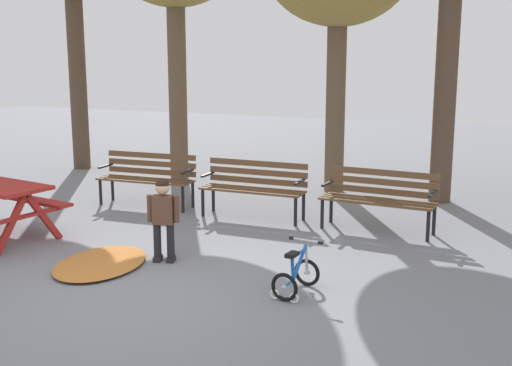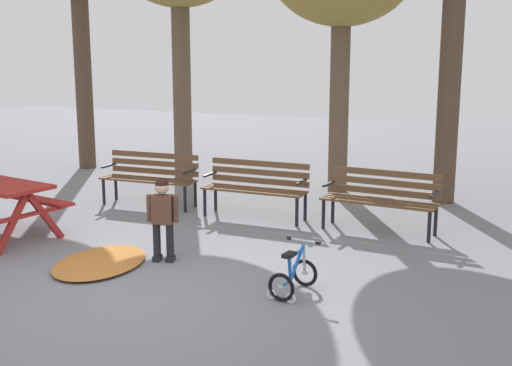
# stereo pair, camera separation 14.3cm
# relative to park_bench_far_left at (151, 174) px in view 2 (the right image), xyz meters

# --- Properties ---
(ground) EXTENTS (36.00, 36.00, 0.00)m
(ground) POSITION_rel_park_bench_far_left_xyz_m (2.08, -3.54, -0.51)
(ground) COLOR slate
(park_bench_far_left) EXTENTS (1.62, 0.54, 0.85)m
(park_bench_far_left) POSITION_rel_park_bench_far_left_xyz_m (0.00, 0.00, 0.00)
(park_bench_far_left) COLOR brown
(park_bench_far_left) RESTS_ON ground
(park_bench_left) EXTENTS (1.61, 0.48, 0.85)m
(park_bench_left) POSITION_rel_park_bench_far_left_xyz_m (1.90, -0.03, 0.00)
(park_bench_left) COLOR brown
(park_bench_left) RESTS_ON ground
(park_bench_right) EXTENTS (1.63, 0.56, 0.85)m
(park_bench_right) POSITION_rel_park_bench_far_left_xyz_m (3.81, -0.03, 0.00)
(park_bench_right) COLOR brown
(park_bench_right) RESTS_ON ground
(child_standing) EXTENTS (0.37, 0.23, 1.02)m
(child_standing) POSITION_rel_park_bench_far_left_xyz_m (1.76, -2.43, 0.09)
(child_standing) COLOR black
(child_standing) RESTS_ON ground
(kids_bicycle) EXTENTS (0.42, 0.59, 0.54)m
(kids_bicycle) POSITION_rel_park_bench_far_left_xyz_m (3.58, -2.81, -0.31)
(kids_bicycle) COLOR black
(kids_bicycle) RESTS_ON ground
(leaf_pile) EXTENTS (1.17, 1.53, 0.07)m
(leaf_pile) POSITION_rel_park_bench_far_left_xyz_m (1.16, -2.87, -0.48)
(leaf_pile) COLOR #B26B2D
(leaf_pile) RESTS_ON ground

